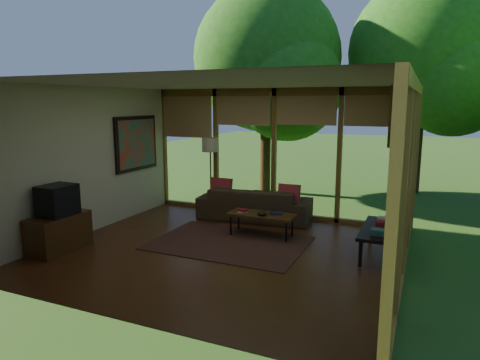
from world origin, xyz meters
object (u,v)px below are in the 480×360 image
at_px(floor_lamp, 210,149).
at_px(television, 57,200).
at_px(sofa, 255,204).
at_px(coffee_table, 261,216).
at_px(media_cabinet, 59,233).
at_px(side_console, 382,231).

bearing_deg(floor_lamp, television, -108.13).
bearing_deg(floor_lamp, sofa, -11.24).
distance_m(sofa, coffee_table, 1.15).
distance_m(sofa, television, 3.81).
relative_size(television, floor_lamp, 0.33).
bearing_deg(media_cabinet, sofa, 53.75).
bearing_deg(television, sofa, 54.00).
bearing_deg(coffee_table, television, -143.45).
relative_size(media_cabinet, television, 1.82).
relative_size(television, side_console, 0.39).
bearing_deg(television, media_cabinet, 180.00).
height_order(sofa, television, television).
height_order(media_cabinet, side_console, media_cabinet).
height_order(sofa, floor_lamp, floor_lamp).
bearing_deg(television, floor_lamp, 71.87).
bearing_deg(side_console, floor_lamp, 159.61).
distance_m(floor_lamp, side_console, 4.15).
bearing_deg(coffee_table, floor_lamp, 143.58).
height_order(media_cabinet, coffee_table, media_cabinet).
bearing_deg(floor_lamp, side_console, -20.39).
relative_size(sofa, floor_lamp, 1.39).
height_order(floor_lamp, coffee_table, floor_lamp).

